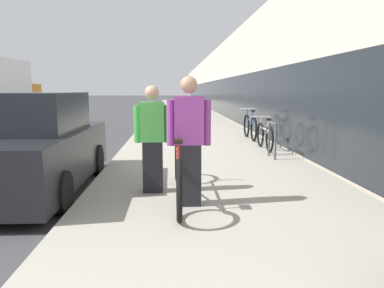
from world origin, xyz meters
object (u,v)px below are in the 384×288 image
(cruiser_bike_nearest, at_px, (265,136))
(cruiser_bike_middle, at_px, (250,127))
(person_rider, at_px, (189,141))
(bike_rack_hoop, at_px, (272,136))
(person_bystander, at_px, (152,139))
(parked_sedan_curbside, at_px, (34,147))
(tandem_bicycle, at_px, (178,170))

(cruiser_bike_nearest, xyz_separation_m, cruiser_bike_middle, (0.05, 2.14, 0.04))
(person_rider, height_order, cruiser_bike_middle, person_rider)
(bike_rack_hoop, bearing_deg, person_bystander, -133.04)
(cruiser_bike_nearest, relative_size, parked_sedan_curbside, 0.42)
(bike_rack_hoop, distance_m, cruiser_bike_middle, 3.36)
(person_rider, height_order, parked_sedan_curbside, person_rider)
(tandem_bicycle, relative_size, cruiser_bike_nearest, 1.71)
(tandem_bicycle, xyz_separation_m, person_rider, (0.15, -0.37, 0.48))
(parked_sedan_curbside, bearing_deg, person_bystander, -15.22)
(bike_rack_hoop, bearing_deg, cruiser_bike_middle, 87.06)
(person_rider, xyz_separation_m, person_bystander, (-0.53, 0.70, -0.06))
(tandem_bicycle, bearing_deg, bike_rack_hoop, 54.41)
(cruiser_bike_nearest, distance_m, cruiser_bike_middle, 2.14)
(tandem_bicycle, xyz_separation_m, cruiser_bike_nearest, (2.40, 4.39, -0.04))
(person_bystander, distance_m, parked_sedan_curbside, 2.09)
(bike_rack_hoop, distance_m, cruiser_bike_nearest, 1.22)
(person_rider, relative_size, person_bystander, 1.07)
(cruiser_bike_nearest, xyz_separation_m, parked_sedan_curbside, (-4.79, -3.51, 0.27))
(person_bystander, bearing_deg, parked_sedan_curbside, 164.78)
(person_bystander, relative_size, cruiser_bike_middle, 0.87)
(person_rider, bearing_deg, tandem_bicycle, 112.08)
(cruiser_bike_nearest, bearing_deg, parked_sedan_curbside, -143.76)
(person_bystander, xyz_separation_m, parked_sedan_curbside, (-2.01, 0.55, -0.20))
(person_rider, bearing_deg, person_bystander, 127.16)
(person_rider, bearing_deg, parked_sedan_curbside, 153.80)
(person_rider, bearing_deg, bike_rack_hoop, 59.09)
(person_rider, bearing_deg, cruiser_bike_nearest, 64.68)
(cruiser_bike_middle, bearing_deg, cruiser_bike_nearest, -91.24)
(tandem_bicycle, relative_size, parked_sedan_curbside, 0.71)
(tandem_bicycle, xyz_separation_m, person_bystander, (-0.38, 0.33, 0.42))
(person_bystander, height_order, parked_sedan_curbside, person_bystander)
(tandem_bicycle, relative_size, person_bystander, 1.74)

